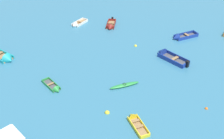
% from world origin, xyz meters
% --- Properties ---
extents(kayak_green_back_row_left, '(3.15, 1.93, 0.31)m').
position_xyz_m(kayak_green_back_row_left, '(1.58, 17.88, 0.15)').
color(kayak_green_back_row_left, '#288C3D').
rests_on(kayak_green_back_row_left, ground_plane).
extents(rowboat_turquoise_far_left, '(4.50, 3.51, 1.44)m').
position_xyz_m(rowboat_turquoise_far_left, '(-12.90, 21.75, 0.20)').
color(rowboat_turquoise_far_left, '#99754C').
rests_on(rowboat_turquoise_far_left, ground_plane).
extents(rowboat_deep_blue_near_right, '(3.81, 2.87, 1.07)m').
position_xyz_m(rowboat_deep_blue_near_right, '(8.40, 29.35, 0.20)').
color(rowboat_deep_blue_near_right, '#4C4C51').
rests_on(rowboat_deep_blue_near_right, ground_plane).
extents(rowboat_maroon_back_row_center, '(1.22, 3.51, 1.02)m').
position_xyz_m(rowboat_maroon_back_row_center, '(-1.33, 31.84, 0.18)').
color(rowboat_maroon_back_row_center, '#99754C').
rests_on(rowboat_maroon_back_row_center, ground_plane).
extents(rowboat_yellow_near_camera, '(2.17, 3.06, 0.86)m').
position_xyz_m(rowboat_yellow_near_camera, '(2.81, 12.73, 0.15)').
color(rowboat_yellow_near_camera, '#99754C').
rests_on(rowboat_yellow_near_camera, ground_plane).
extents(rowboat_green_midfield_right, '(2.59, 2.58, 0.80)m').
position_xyz_m(rowboat_green_midfield_right, '(-5.50, 16.66, 0.13)').
color(rowboat_green_midfield_right, '#4C4C51').
rests_on(rowboat_green_midfield_right, ground_plane).
extents(rowboat_white_far_right, '(2.27, 3.11, 0.99)m').
position_xyz_m(rowboat_white_far_right, '(-6.34, 32.03, 0.16)').
color(rowboat_white_far_right, '#99754C').
rests_on(rowboat_white_far_right, ground_plane).
extents(rowboat_deep_blue_cluster_inner, '(4.02, 3.81, 1.31)m').
position_xyz_m(rowboat_deep_blue_cluster_inner, '(6.31, 24.21, 0.24)').
color(rowboat_deep_blue_cluster_inner, '#4C4C51').
rests_on(rowboat_deep_blue_cluster_inner, ground_plane).
extents(mooring_buoy_midfield, '(0.40, 0.40, 0.40)m').
position_xyz_m(mooring_buoy_midfield, '(2.45, 26.64, 0.00)').
color(mooring_buoy_midfield, yellow).
rests_on(mooring_buoy_midfield, ground_plane).
extents(mooring_buoy_outer_edge, '(0.30, 0.30, 0.30)m').
position_xyz_m(mooring_buoy_outer_edge, '(9.48, 15.14, 0.00)').
color(mooring_buoy_outer_edge, orange).
rests_on(mooring_buoy_outer_edge, ground_plane).
extents(mooring_buoy_far_field, '(0.46, 0.46, 0.46)m').
position_xyz_m(mooring_buoy_far_field, '(0.25, 13.65, 0.00)').
color(mooring_buoy_far_field, yellow).
rests_on(mooring_buoy_far_field, ground_plane).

